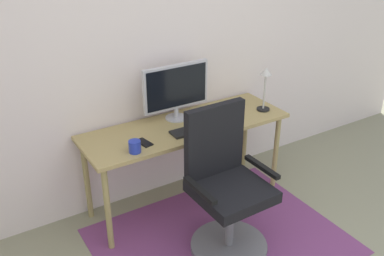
{
  "coord_description": "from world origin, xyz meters",
  "views": [
    {
      "loc": [
        -1.59,
        -0.81,
        2.23
      ],
      "look_at": [
        -0.11,
        1.6,
        0.83
      ],
      "focal_mm": 40.48,
      "sensor_mm": 36.0,
      "label": 1
    }
  ],
  "objects_px": {
    "coffee_cup": "(135,147)",
    "desk": "(186,133)",
    "computer_mouse": "(233,120)",
    "desk_lamp": "(265,82)",
    "monitor": "(176,88)",
    "keyboard": "(197,129)",
    "office_chair": "(226,195)",
    "cell_phone": "(144,143)"
  },
  "relations": [
    {
      "from": "coffee_cup",
      "to": "desk",
      "type": "bearing_deg",
      "value": 19.88
    },
    {
      "from": "desk",
      "to": "computer_mouse",
      "type": "height_order",
      "value": "computer_mouse"
    },
    {
      "from": "coffee_cup",
      "to": "desk_lamp",
      "type": "height_order",
      "value": "desk_lamp"
    },
    {
      "from": "monitor",
      "to": "coffee_cup",
      "type": "relative_size",
      "value": 6.47
    },
    {
      "from": "monitor",
      "to": "desk_lamp",
      "type": "relative_size",
      "value": 1.51
    },
    {
      "from": "keyboard",
      "to": "desk_lamp",
      "type": "bearing_deg",
      "value": 2.0
    },
    {
      "from": "desk",
      "to": "desk_lamp",
      "type": "height_order",
      "value": "desk_lamp"
    },
    {
      "from": "computer_mouse",
      "to": "office_chair",
      "type": "bearing_deg",
      "value": -129.94
    },
    {
      "from": "coffee_cup",
      "to": "desk_lamp",
      "type": "bearing_deg",
      "value": 4.37
    },
    {
      "from": "computer_mouse",
      "to": "desk_lamp",
      "type": "xyz_separation_m",
      "value": [
        0.36,
        0.05,
        0.24
      ]
    },
    {
      "from": "coffee_cup",
      "to": "office_chair",
      "type": "bearing_deg",
      "value": -42.23
    },
    {
      "from": "desk",
      "to": "coffee_cup",
      "type": "height_order",
      "value": "coffee_cup"
    },
    {
      "from": "monitor",
      "to": "keyboard",
      "type": "bearing_deg",
      "value": -82.68
    },
    {
      "from": "monitor",
      "to": "computer_mouse",
      "type": "bearing_deg",
      "value": -38.6
    },
    {
      "from": "desk",
      "to": "desk_lamp",
      "type": "bearing_deg",
      "value": -7.96
    },
    {
      "from": "desk",
      "to": "keyboard",
      "type": "distance_m",
      "value": 0.15
    },
    {
      "from": "monitor",
      "to": "computer_mouse",
      "type": "height_order",
      "value": "monitor"
    },
    {
      "from": "cell_phone",
      "to": "desk_lamp",
      "type": "relative_size",
      "value": 0.37
    },
    {
      "from": "monitor",
      "to": "coffee_cup",
      "type": "distance_m",
      "value": 0.66
    },
    {
      "from": "keyboard",
      "to": "desk_lamp",
      "type": "relative_size",
      "value": 1.14
    },
    {
      "from": "coffee_cup",
      "to": "computer_mouse",
      "type": "bearing_deg",
      "value": 2.83
    },
    {
      "from": "desk",
      "to": "monitor",
      "type": "distance_m",
      "value": 0.36
    },
    {
      "from": "monitor",
      "to": "coffee_cup",
      "type": "xyz_separation_m",
      "value": [
        -0.52,
        -0.33,
        -0.22
      ]
    },
    {
      "from": "monitor",
      "to": "computer_mouse",
      "type": "relative_size",
      "value": 5.47
    },
    {
      "from": "monitor",
      "to": "keyboard",
      "type": "height_order",
      "value": "monitor"
    },
    {
      "from": "coffee_cup",
      "to": "desk_lamp",
      "type": "distance_m",
      "value": 1.26
    },
    {
      "from": "computer_mouse",
      "to": "cell_phone",
      "type": "height_order",
      "value": "computer_mouse"
    },
    {
      "from": "desk",
      "to": "cell_phone",
      "type": "height_order",
      "value": "cell_phone"
    },
    {
      "from": "keyboard",
      "to": "computer_mouse",
      "type": "xyz_separation_m",
      "value": [
        0.33,
        -0.03,
        0.01
      ]
    },
    {
      "from": "keyboard",
      "to": "office_chair",
      "type": "xyz_separation_m",
      "value": [
        -0.08,
        -0.51,
        -0.29
      ]
    },
    {
      "from": "computer_mouse",
      "to": "office_chair",
      "type": "relative_size",
      "value": 0.1
    },
    {
      "from": "computer_mouse",
      "to": "office_chair",
      "type": "xyz_separation_m",
      "value": [
        -0.4,
        -0.48,
        -0.3
      ]
    },
    {
      "from": "monitor",
      "to": "keyboard",
      "type": "xyz_separation_m",
      "value": [
        0.03,
        -0.26,
        -0.25
      ]
    },
    {
      "from": "keyboard",
      "to": "coffee_cup",
      "type": "distance_m",
      "value": 0.56
    },
    {
      "from": "office_chair",
      "to": "monitor",
      "type": "bearing_deg",
      "value": 85.83
    },
    {
      "from": "keyboard",
      "to": "office_chair",
      "type": "relative_size",
      "value": 0.4
    },
    {
      "from": "desk",
      "to": "office_chair",
      "type": "distance_m",
      "value": 0.67
    },
    {
      "from": "monitor",
      "to": "cell_phone",
      "type": "distance_m",
      "value": 0.55
    },
    {
      "from": "office_chair",
      "to": "desk_lamp",
      "type": "bearing_deg",
      "value": 34.02
    },
    {
      "from": "computer_mouse",
      "to": "office_chair",
      "type": "height_order",
      "value": "office_chair"
    },
    {
      "from": "desk",
      "to": "cell_phone",
      "type": "distance_m",
      "value": 0.44
    },
    {
      "from": "coffee_cup",
      "to": "cell_phone",
      "type": "xyz_separation_m",
      "value": [
        0.11,
        0.09,
        -0.04
      ]
    }
  ]
}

